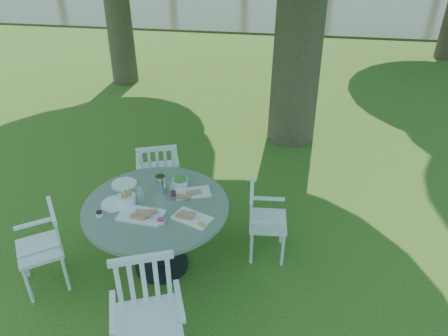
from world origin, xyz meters
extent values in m
plane|color=#22430E|center=(0.00, 0.00, 0.00)|extent=(140.00, 140.00, 0.00)
cylinder|color=black|center=(-0.57, -0.51, 0.02)|extent=(0.56, 0.56, 0.04)
cylinder|color=black|center=(-0.57, -0.51, 0.40)|extent=(0.12, 0.12, 0.72)
cylinder|color=slate|center=(-0.57, -0.51, 0.78)|extent=(1.43, 1.43, 0.04)
cylinder|color=white|center=(0.70, -0.30, 0.21)|extent=(0.03, 0.03, 0.41)
cylinder|color=white|center=(0.68, 0.06, 0.21)|extent=(0.03, 0.03, 0.41)
cylinder|color=white|center=(0.37, -0.33, 0.21)|extent=(0.03, 0.03, 0.41)
cylinder|color=white|center=(0.35, 0.04, 0.21)|extent=(0.03, 0.03, 0.41)
cube|color=white|center=(0.52, -0.13, 0.43)|extent=(0.42, 0.45, 0.04)
cube|color=white|center=(0.34, -0.14, 0.62)|extent=(0.07, 0.42, 0.42)
cylinder|color=white|center=(-0.76, 0.84, 0.23)|extent=(0.04, 0.04, 0.46)
cylinder|color=white|center=(-1.14, 0.70, 0.23)|extent=(0.04, 0.04, 0.46)
cylinder|color=white|center=(-0.63, 0.49, 0.23)|extent=(0.04, 0.04, 0.46)
cylinder|color=white|center=(-1.02, 0.36, 0.23)|extent=(0.04, 0.04, 0.46)
cube|color=white|center=(-0.89, 0.60, 0.48)|extent=(0.58, 0.56, 0.04)
cube|color=white|center=(-0.82, 0.41, 0.69)|extent=(0.46, 0.19, 0.47)
cylinder|color=white|center=(-1.90, -0.86, 0.22)|extent=(0.03, 0.03, 0.44)
cylinder|color=white|center=(-1.68, -1.18, 0.22)|extent=(0.03, 0.03, 0.44)
cylinder|color=white|center=(-1.61, -0.66, 0.22)|extent=(0.03, 0.03, 0.44)
cylinder|color=white|center=(-1.39, -0.98, 0.22)|extent=(0.03, 0.03, 0.44)
cube|color=white|center=(-1.65, -0.92, 0.45)|extent=(0.59, 0.60, 0.04)
cube|color=white|center=(-1.49, -0.81, 0.66)|extent=(0.29, 0.39, 0.44)
cylinder|color=white|center=(-0.60, -1.54, 0.25)|extent=(0.04, 0.04, 0.50)
cylinder|color=white|center=(-0.19, -1.38, 0.25)|extent=(0.04, 0.04, 0.50)
cube|color=white|center=(-0.32, -1.64, 0.52)|extent=(0.64, 0.62, 0.04)
cube|color=white|center=(-0.40, -1.44, 0.75)|extent=(0.49, 0.23, 0.51)
cube|color=white|center=(-0.66, -0.70, 0.81)|extent=(0.44, 0.28, 0.02)
cube|color=white|center=(-0.17, -0.67, 0.81)|extent=(0.41, 0.33, 0.01)
cube|color=white|center=(-0.25, -0.26, 0.81)|extent=(0.40, 0.31, 0.01)
cylinder|color=white|center=(-0.97, -0.56, 0.81)|extent=(0.27, 0.27, 0.01)
cylinder|color=white|center=(-1.00, -0.21, 0.81)|extent=(0.26, 0.26, 0.01)
cylinder|color=white|center=(-0.86, -0.51, 0.84)|extent=(0.19, 0.19, 0.07)
cylinder|color=white|center=(-0.41, -0.12, 0.83)|extent=(0.17, 0.17, 0.06)
cylinder|color=silver|center=(-0.57, -0.30, 0.90)|extent=(0.10, 0.10, 0.20)
cylinder|color=white|center=(-0.42, -0.38, 0.90)|extent=(0.07, 0.07, 0.19)
cylinder|color=white|center=(-0.77, -0.38, 0.86)|extent=(0.06, 0.06, 0.10)
cylinder|color=white|center=(-0.72, -0.49, 0.86)|extent=(0.07, 0.07, 0.12)
cylinder|color=white|center=(-0.44, -0.77, 0.82)|extent=(0.08, 0.08, 0.03)
cylinder|color=white|center=(-0.06, -0.78, 0.82)|extent=(0.07, 0.07, 0.03)
cylinder|color=white|center=(-0.16, -0.64, 0.82)|extent=(0.07, 0.07, 0.03)
cylinder|color=white|center=(-1.05, -0.75, 0.82)|extent=(0.07, 0.07, 0.03)
camera|label=1|loc=(0.61, -3.81, 3.35)|focal=35.00mm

